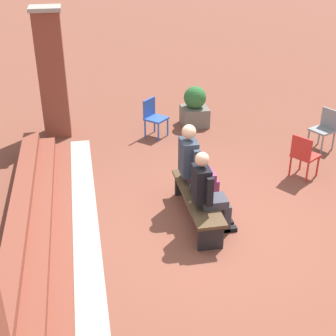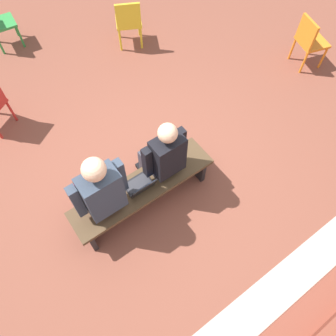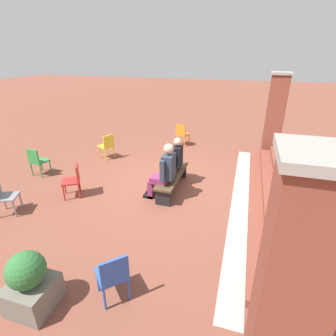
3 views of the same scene
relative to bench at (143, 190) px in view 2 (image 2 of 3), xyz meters
name	(u,v)px [view 2 (image 2 of 3)]	position (x,y,z in m)	size (l,w,h in m)	color
ground_plane	(150,187)	(-0.18, -0.14, -0.35)	(60.00, 60.00, 0.00)	brown
concrete_strip	(237,325)	(0.00, 1.76, -0.35)	(6.94, 0.40, 0.01)	#A8A399
bench	(143,190)	(0.00, 0.00, 0.00)	(1.80, 0.44, 0.45)	#4C3823
person_student	(162,155)	(-0.33, -0.07, 0.36)	(0.54, 0.68, 1.34)	#383842
person_adult	(99,190)	(0.48, -0.07, 0.40)	(0.60, 0.75, 1.44)	#7F2D5B
laptop	(140,186)	(0.03, 0.01, 0.15)	(0.32, 0.29, 0.21)	black
plastic_chair_by_pillar	(129,21)	(-1.52, -2.72, 0.13)	(0.56, 0.56, 0.84)	gold
plastic_chair_near_bench_right	(310,40)	(-3.57, -0.63, 0.13)	(0.52, 0.52, 0.84)	orange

